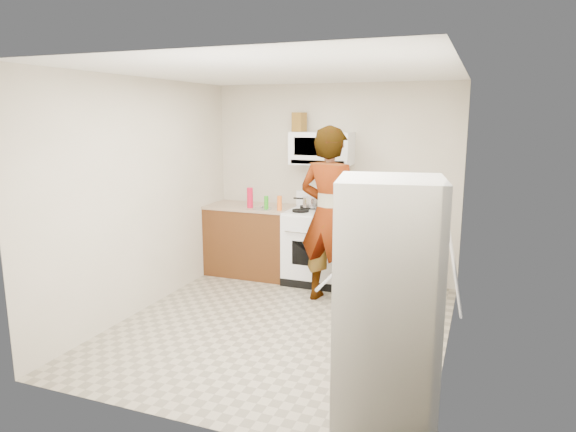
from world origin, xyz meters
The scene contains 20 objects.
floor centered at (0.00, 0.00, 0.00)m, with size 3.60×3.60×0.00m, color gray.
back_wall centered at (0.00, 1.79, 1.25)m, with size 3.20×0.02×2.50m, color beige.
right_wall centered at (1.59, 0.00, 1.25)m, with size 0.02×3.60×2.50m, color beige.
cabinet_left centered at (-1.04, 1.49, 0.45)m, with size 1.12×0.62×0.90m, color #583415.
counter_left centered at (-1.04, 1.49, 0.92)m, with size 1.14×0.64×0.04m, color #9E866B.
cabinet_right centered at (0.68, 1.49, 0.45)m, with size 0.80×0.62×0.90m, color #583415.
counter_right centered at (0.68, 1.49, 0.92)m, with size 0.82×0.64×0.04m, color #9E866B.
gas_range centered at (-0.10, 1.48, 0.49)m, with size 0.76×0.65×1.13m.
microwave centered at (-0.10, 1.61, 1.70)m, with size 0.76×0.38×0.40m, color white.
person centered at (0.23, 0.86, 1.00)m, with size 0.73×0.48×2.00m, color tan.
fridge centered at (1.25, -1.15, 0.85)m, with size 0.70×0.70×1.70m, color #BAB9B5.
kettle centered at (0.83, 1.68, 1.02)m, with size 0.14×0.14×0.17m, color white.
jug centered at (-0.41, 1.64, 2.02)m, with size 0.14×0.14×0.24m, color brown.
saucepan centered at (-0.22, 1.58, 1.01)m, with size 0.22×0.22×0.12m, color silver.
tray centered at (0.07, 1.32, 0.96)m, with size 0.25×0.16×0.05m, color white.
bottle_spray centered at (-0.97, 1.33, 1.07)m, with size 0.08×0.08×0.26m, color red.
bottle_hot_sauce centered at (-0.55, 1.30, 1.03)m, with size 0.06×0.06×0.18m, color orange.
bottle_green_cap centered at (-0.72, 1.28, 1.02)m, with size 0.05×0.05×0.18m, color #28961B.
pot_lid centered at (-0.79, 1.31, 0.94)m, with size 0.25×0.25×0.01m, color silver.
broom centered at (1.56, 0.79, 0.75)m, with size 0.03×0.03×1.49m, color silver.
Camera 1 is at (1.82, -4.55, 2.11)m, focal length 32.00 mm.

